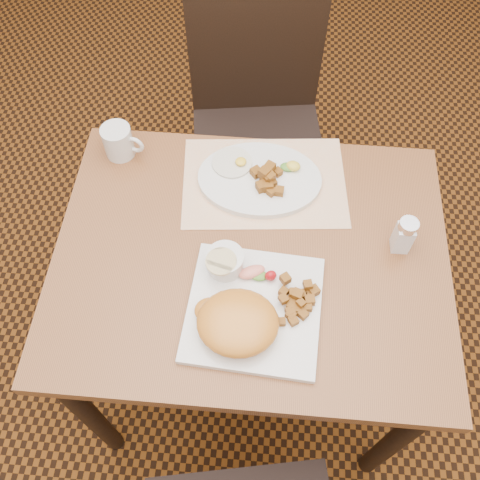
% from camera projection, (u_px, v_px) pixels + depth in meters
% --- Properties ---
extents(ground, '(8.00, 8.00, 0.00)m').
position_uv_depth(ground, '(247.00, 362.00, 1.86)').
color(ground, black).
rests_on(ground, ground).
extents(table, '(0.90, 0.70, 0.75)m').
position_uv_depth(table, '(250.00, 276.00, 1.31)').
color(table, brown).
rests_on(table, ground).
extents(chair_far, '(0.48, 0.49, 0.97)m').
position_uv_depth(chair_far, '(257.00, 113.00, 1.74)').
color(chair_far, black).
rests_on(chair_far, ground).
extents(placemat, '(0.42, 0.32, 0.00)m').
position_uv_depth(placemat, '(264.00, 182.00, 1.32)').
color(placemat, white).
rests_on(placemat, table).
extents(plate_square, '(0.30, 0.30, 0.02)m').
position_uv_depth(plate_square, '(254.00, 309.00, 1.14)').
color(plate_square, silver).
rests_on(plate_square, table).
extents(plate_oval, '(0.31, 0.23, 0.02)m').
position_uv_depth(plate_oval, '(259.00, 179.00, 1.32)').
color(plate_oval, silver).
rests_on(plate_oval, placemat).
extents(hollandaise_mound, '(0.18, 0.15, 0.06)m').
position_uv_depth(hollandaise_mound, '(237.00, 323.00, 1.08)').
color(hollandaise_mound, orange).
rests_on(hollandaise_mound, plate_square).
extents(ramekin, '(0.08, 0.09, 0.05)m').
position_uv_depth(ramekin, '(225.00, 261.00, 1.16)').
color(ramekin, silver).
rests_on(ramekin, plate_square).
extents(garnish_sq, '(0.09, 0.05, 0.03)m').
position_uv_depth(garnish_sq, '(258.00, 273.00, 1.16)').
color(garnish_sq, '#387223').
rests_on(garnish_sq, plate_square).
extents(fried_egg, '(0.10, 0.10, 0.02)m').
position_uv_depth(fried_egg, '(233.00, 162.00, 1.33)').
color(fried_egg, white).
rests_on(fried_egg, plate_oval).
extents(garnish_ov, '(0.05, 0.04, 0.02)m').
position_uv_depth(garnish_ov, '(291.00, 166.00, 1.32)').
color(garnish_ov, '#387223').
rests_on(garnish_ov, plate_oval).
extents(salt_shaker, '(0.04, 0.04, 0.10)m').
position_uv_depth(salt_shaker, '(404.00, 235.00, 1.18)').
color(salt_shaker, white).
rests_on(salt_shaker, table).
extents(coffee_mug, '(0.11, 0.07, 0.08)m').
position_uv_depth(coffee_mug, '(119.00, 142.00, 1.34)').
color(coffee_mug, silver).
rests_on(coffee_mug, table).
extents(home_fries_sq, '(0.10, 0.11, 0.03)m').
position_uv_depth(home_fries_sq, '(297.00, 301.00, 1.12)').
color(home_fries_sq, '#8D5416').
rests_on(home_fries_sq, plate_square).
extents(home_fries_ov, '(0.09, 0.09, 0.04)m').
position_uv_depth(home_fries_ov, '(268.00, 179.00, 1.29)').
color(home_fries_ov, '#8D5416').
rests_on(home_fries_ov, plate_oval).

